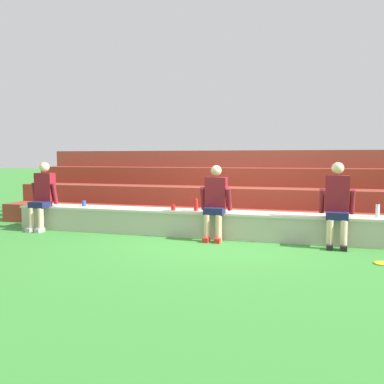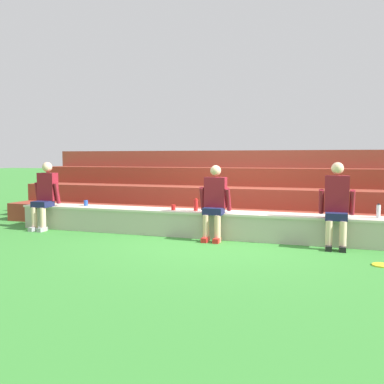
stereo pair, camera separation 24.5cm
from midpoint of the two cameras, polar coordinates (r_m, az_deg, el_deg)
The scene contains 11 objects.
ground_plane at distance 7.47m, azimuth 3.35°, elevation -6.57°, with size 80.00×80.00×0.00m, color #388433.
stone_seating_wall at distance 7.69m, azimuth 3.82°, elevation -4.33°, with size 8.50×0.58×0.47m.
brick_bleachers at distance 9.75m, azimuth 6.64°, elevation -0.31°, with size 10.54×2.85×1.63m.
person_far_left at distance 8.97m, azimuth -20.39°, elevation -0.31°, with size 0.55×0.56×1.37m.
person_left_of_center at distance 7.39m, azimuth 2.23°, elevation -1.19°, with size 0.56×0.50×1.32m.
person_center at distance 7.17m, azimuth 18.20°, elevation -1.37°, with size 0.56×0.53×1.39m.
water_bottle_mid_left at distance 7.77m, azimuth -0.37°, elevation -1.76°, with size 0.08×0.08×0.23m.
water_bottle_mid_right at distance 7.55m, azimuth 23.07°, elevation -2.32°, with size 0.06×0.06×0.23m.
plastic_cup_left_end at distance 7.88m, azimuth -3.45°, elevation -2.11°, with size 0.08×0.08×0.10m, color red.
plastic_cup_right_end at distance 8.81m, azimuth -15.25°, elevation -1.51°, with size 0.08×0.08×0.11m, color blue.
frisbee at distance 6.35m, azimuth 23.65°, elevation -8.90°, with size 0.26×0.26×0.02m, color yellow.
Camera 1 is at (1.55, -7.17, 1.46)m, focal length 39.23 mm.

